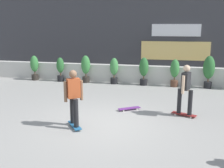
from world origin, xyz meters
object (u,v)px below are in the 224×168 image
Objects in this scene: skateboard_near_camera at (129,108)px; skater_far_left at (74,96)px; potted_plant_2 at (86,67)px; potted_plant_5 at (175,71)px; potted_plant_6 at (209,69)px; potted_plant_1 at (60,68)px; potted_plant_0 at (34,66)px; potted_plant_3 at (114,69)px; potted_plant_4 at (144,70)px; skater_mid_plaza at (185,88)px.

skater_far_left is at bearing -123.94° from skateboard_near_camera.
potted_plant_5 is at bearing -0.00° from potted_plant_2.
potted_plant_6 is 7.47m from skater_far_left.
potted_plant_1 is at bearing 116.25° from skater_far_left.
potted_plant_2 reaches higher than potted_plant_0.
potted_plant_3 is 0.77× the size of skater_far_left.
potted_plant_6 is (8.86, 0.00, 0.15)m from potted_plant_0.
potted_plant_6 is (5.99, -0.00, 0.09)m from potted_plant_2.
potted_plant_6 is 1.97× the size of skateboard_near_camera.
potted_plant_2 is 2.97m from potted_plant_4.
potted_plant_3 is (1.49, 0.00, -0.07)m from potted_plant_2.
skater_far_left and skater_mid_plaza have the same top height.
potted_plant_2 is 0.91× the size of potted_plant_6.
potted_plant_3 is 1.69× the size of skateboard_near_camera.
potted_plant_2 reaches higher than potted_plant_1.
potted_plant_5 is at bearing 180.00° from potted_plant_6.
skateboard_near_camera is (1.41, -4.08, -0.66)m from potted_plant_3.
skater_mid_plaza is at bearing -35.17° from potted_plant_1.
potted_plant_6 reaches higher than potted_plant_4.
potted_plant_4 is at bearing 180.00° from potted_plant_6.
skater_far_left is 2.19× the size of skateboard_near_camera.
potted_plant_3 is 0.86× the size of potted_plant_6.
skater_mid_plaza is (0.30, -4.33, 0.20)m from potted_plant_5.
skater_mid_plaza reaches higher than potted_plant_5.
skater_far_left is at bearing -75.27° from potted_plant_2.
potted_plant_0 is 0.78× the size of skater_far_left.
potted_plant_1 is at bearing 180.00° from potted_plant_5.
potted_plant_6 reaches higher than potted_plant_0.
skater_far_left is 3.60m from skater_mid_plaza.
potted_plant_2 reaches higher than skateboard_near_camera.
potted_plant_1 is 2.88m from potted_plant_3.
skater_far_left is 2.51m from skateboard_near_camera.
potted_plant_0 is at bearing -180.00° from potted_plant_1.
potted_plant_2 is at bearing 180.00° from potted_plant_3.
potted_plant_1 is 7.38m from potted_plant_6.
potted_plant_3 is 2.96m from potted_plant_5.
potted_plant_3 reaches higher than potted_plant_1.
potted_plant_3 reaches higher than skateboard_near_camera.
skater_mid_plaza reaches higher than potted_plant_6.
skateboard_near_camera is (-0.07, -4.08, -0.71)m from potted_plant_4.
potted_plant_4 reaches higher than potted_plant_3.
potted_plant_0 is 7.50m from skater_far_left.
potted_plant_3 is 4.37m from skateboard_near_camera.
potted_plant_4 is 0.90× the size of potted_plant_6.
potted_plant_1 is 0.82× the size of potted_plant_6.
potted_plant_0 is 2.87m from potted_plant_2.
potted_plant_6 is (4.50, -0.00, 0.16)m from potted_plant_3.
potted_plant_5 reaches higher than potted_plant_3.
skater_far_left is (1.59, -6.04, 0.15)m from potted_plant_2.
skateboard_near_camera is at bearing -54.62° from potted_plant_2.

